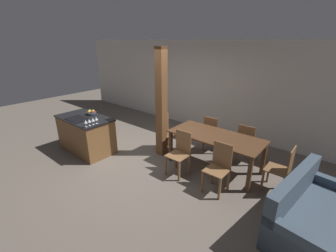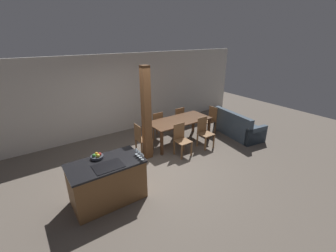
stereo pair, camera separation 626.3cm
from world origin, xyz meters
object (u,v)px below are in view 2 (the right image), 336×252
dining_chair_head_end (142,139)px  couch (237,127)px  dining_chair_far_right (178,119)px  wine_glass_far (138,151)px  dining_chair_foot_end (210,120)px  fruit_bowl (97,156)px  dining_chair_near_left (181,139)px  wine_glass_middle (140,153)px  dining_chair_near_right (204,132)px  wine_glass_near (142,155)px  timber_post (146,115)px  dining_table (179,123)px  dining_chair_far_left (156,125)px  kitchen_island (107,181)px  wine_glass_end (136,149)px

dining_chair_head_end → couch: size_ratio=0.52×
dining_chair_far_right → dining_chair_head_end: bearing=20.4°
dining_chair_head_end → wine_glass_far: bearing=149.8°
dining_chair_head_end → couch: 3.43m
dining_chair_head_end → dining_chair_foot_end: (2.74, 0.00, 0.00)m
fruit_bowl → wine_glass_far: bearing=-29.4°
fruit_bowl → dining_chair_near_left: 2.61m
fruit_bowl → dining_chair_far_right: (3.43, 1.78, -0.47)m
wine_glass_middle → dining_chair_near_right: wine_glass_middle is taller
wine_glass_near → timber_post: 1.73m
dining_table → timber_post: timber_post is taller
dining_chair_head_end → couch: bearing=-102.2°
dining_chair_near_left → dining_chair_far_right: (0.90, 1.36, 0.00)m
fruit_bowl → dining_table: 3.19m
dining_chair_near_right → dining_chair_foot_end: 1.15m
dining_chair_far_left → wine_glass_near: bearing=52.7°
dining_chair_far_right → dining_chair_head_end: size_ratio=1.00×
kitchen_island → couch: size_ratio=0.82×
dining_chair_near_left → dining_chair_foot_end: same height
dining_chair_foot_end → fruit_bowl: bearing=-75.8°
dining_chair_near_left → dining_table: bearing=56.5°
wine_glass_far → wine_glass_near: bearing=-90.0°
kitchen_island → dining_table: 3.22m
dining_table → dining_chair_near_right: (0.45, -0.68, -0.19)m
kitchen_island → wine_glass_near: wine_glass_near is taller
dining_chair_head_end → dining_table: bearing=-90.0°
couch → timber_post: size_ratio=0.70×
dining_chair_near_right → wine_glass_end: bearing=-164.5°
dining_chair_near_right → dining_chair_far_right: same height
wine_glass_end → timber_post: size_ratio=0.06×
wine_glass_end → dining_table: wine_glass_end is taller
fruit_bowl → wine_glass_end: bearing=-23.8°
dining_table → dining_chair_far_right: size_ratio=2.15×
couch → dining_chair_far_left: bearing=67.7°
wine_glass_far → dining_chair_near_right: bearing=17.2°
dining_chair_near_left → dining_chair_far_left: 1.36m
dining_chair_far_right → dining_chair_head_end: same height
wine_glass_near → wine_glass_end: (0.00, 0.27, 0.00)m
wine_glass_middle → dining_chair_far_right: wine_glass_middle is taller
wine_glass_near → dining_chair_far_left: (1.80, 2.37, -0.54)m
dining_chair_far_right → dining_chair_near_left: bearing=56.5°
wine_glass_near → dining_chair_foot_end: (3.62, 1.69, -0.54)m
wine_glass_middle → dining_table: wine_glass_middle is taller
wine_glass_near → wine_glass_middle: 0.09m
timber_post → couch: bearing=-8.1°
wine_glass_middle → dining_table: 2.79m
dining_table → dining_chair_head_end: 1.39m
fruit_bowl → dining_chair_far_left: 3.13m
wine_glass_end → dining_chair_far_right: size_ratio=0.17×
kitchen_island → wine_glass_middle: 0.91m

